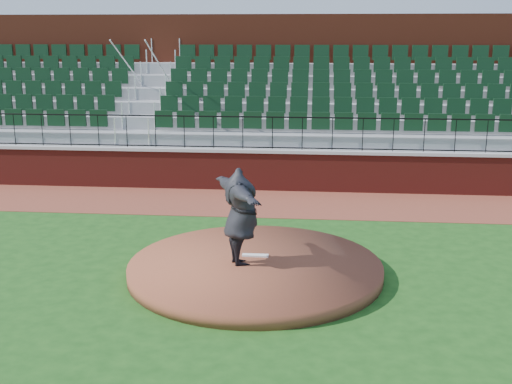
# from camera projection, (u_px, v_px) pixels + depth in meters

# --- Properties ---
(ground) EXTENTS (90.00, 90.00, 0.00)m
(ground) POSITION_uv_depth(u_px,v_px,m) (249.00, 269.00, 13.42)
(ground) COLOR #184614
(ground) RESTS_ON ground
(warning_track) EXTENTS (34.00, 3.20, 0.01)m
(warning_track) POSITION_uv_depth(u_px,v_px,m) (268.00, 203.00, 18.63)
(warning_track) COLOR brown
(warning_track) RESTS_ON ground
(field_wall) EXTENTS (34.00, 0.35, 1.20)m
(field_wall) POSITION_uv_depth(u_px,v_px,m) (272.00, 171.00, 20.03)
(field_wall) COLOR maroon
(field_wall) RESTS_ON ground
(wall_cap) EXTENTS (34.00, 0.45, 0.10)m
(wall_cap) POSITION_uv_depth(u_px,v_px,m) (272.00, 151.00, 19.87)
(wall_cap) COLOR #B7B7B7
(wall_cap) RESTS_ON field_wall
(wall_railing) EXTENTS (34.00, 0.05, 1.00)m
(wall_railing) POSITION_uv_depth(u_px,v_px,m) (272.00, 133.00, 19.74)
(wall_railing) COLOR black
(wall_railing) RESTS_ON wall_cap
(seating_stands) EXTENTS (34.00, 5.10, 4.60)m
(seating_stands) POSITION_uv_depth(u_px,v_px,m) (278.00, 107.00, 22.25)
(seating_stands) COLOR gray
(seating_stands) RESTS_ON ground
(concourse_wall) EXTENTS (34.00, 0.50, 5.50)m
(concourse_wall) POSITION_uv_depth(u_px,v_px,m) (282.00, 87.00, 24.84)
(concourse_wall) COLOR maroon
(concourse_wall) RESTS_ON ground
(pitchers_mound) EXTENTS (5.20, 5.20, 0.25)m
(pitchers_mound) POSITION_uv_depth(u_px,v_px,m) (255.00, 268.00, 13.12)
(pitchers_mound) COLOR brown
(pitchers_mound) RESTS_ON ground
(pitching_rubber) EXTENTS (0.56, 0.14, 0.04)m
(pitching_rubber) POSITION_uv_depth(u_px,v_px,m) (255.00, 255.00, 13.46)
(pitching_rubber) COLOR white
(pitching_rubber) RESTS_ON pitchers_mound
(pitcher) EXTENTS (1.63, 2.52, 2.00)m
(pitcher) POSITION_uv_depth(u_px,v_px,m) (241.00, 216.00, 12.79)
(pitcher) COLOR black
(pitcher) RESTS_ON pitchers_mound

